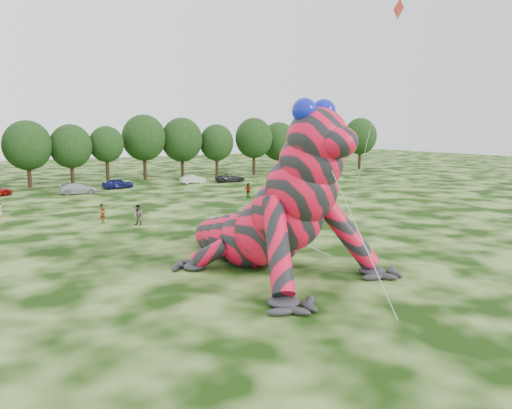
{
  "coord_description": "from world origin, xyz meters",
  "views": [
    {
      "loc": [
        -18.49,
        -20.23,
        8.6
      ],
      "look_at": [
        -3.5,
        4.95,
        4.0
      ],
      "focal_mm": 35.0,
      "sensor_mm": 36.0,
      "label": 1
    }
  ],
  "objects": [
    {
      "name": "tree_7",
      "position": [
        -10.08,
        56.8,
        4.74
      ],
      "size": [
        6.68,
        6.01,
        9.48
      ],
      "primitive_type": null,
      "color": "black",
      "rests_on": "ground"
    },
    {
      "name": "tree_17",
      "position": [
        51.95,
        56.66,
        5.15
      ],
      "size": [
        6.98,
        6.28,
        10.3
      ],
      "primitive_type": null,
      "color": "black",
      "rests_on": "ground"
    },
    {
      "name": "spectator_1",
      "position": [
        -5.35,
        21.98,
        0.91
      ],
      "size": [
        1.09,
        1.12,
        1.81
      ],
      "primitive_type": "imported",
      "rotation": [
        0.0,
        0.0,
        5.42
      ],
      "color": "gray",
      "rests_on": "ground"
    },
    {
      "name": "flying_kite",
      "position": [
        10.17,
        7.75,
        15.9
      ],
      "size": [
        2.62,
        3.61,
        17.96
      ],
      "color": "red",
      "rests_on": "ground"
    },
    {
      "name": "tree_8",
      "position": [
        -4.22,
        56.99,
        4.47
      ],
      "size": [
        6.14,
        5.53,
        8.94
      ],
      "primitive_type": null,
      "color": "black",
      "rests_on": "ground"
    },
    {
      "name": "ground",
      "position": [
        0.0,
        0.0,
        0.0
      ],
      "size": [
        240.0,
        240.0,
        0.0
      ],
      "primitive_type": "plane",
      "color": "#16330A",
      "rests_on": "ground"
    },
    {
      "name": "car_6",
      "position": [
        17.68,
        48.36,
        0.64
      ],
      "size": [
        4.82,
        2.63,
        1.28
      ],
      "primitive_type": "imported",
      "rotation": [
        0.0,
        0.0,
        1.46
      ],
      "color": "#252627",
      "rests_on": "ground"
    },
    {
      "name": "tree_9",
      "position": [
        1.06,
        57.35,
        4.34
      ],
      "size": [
        5.27,
        4.74,
        8.68
      ],
      "primitive_type": null,
      "color": "black",
      "rests_on": "ground"
    },
    {
      "name": "tree_11",
      "position": [
        13.79,
        58.2,
        5.03
      ],
      "size": [
        7.01,
        6.31,
        10.07
      ],
      "primitive_type": null,
      "color": "black",
      "rests_on": "ground"
    },
    {
      "name": "car_5",
      "position": [
        11.87,
        49.59,
        0.64
      ],
      "size": [
        3.91,
        1.5,
        1.27
      ],
      "primitive_type": "imported",
      "rotation": [
        0.0,
        0.0,
        1.53
      ],
      "color": "beige",
      "rests_on": "ground"
    },
    {
      "name": "car_7",
      "position": [
        28.8,
        49.59,
        0.66
      ],
      "size": [
        4.67,
        2.24,
        1.31
      ],
      "primitive_type": "imported",
      "rotation": [
        0.0,
        0.0,
        1.48
      ],
      "color": "white",
      "rests_on": "ground"
    },
    {
      "name": "car_4",
      "position": [
        0.31,
        49.11,
        0.72
      ],
      "size": [
        4.31,
        1.94,
        1.44
      ],
      "primitive_type": "imported",
      "rotation": [
        0.0,
        0.0,
        1.63
      ],
      "color": "#111451",
      "rests_on": "ground"
    },
    {
      "name": "tree_15",
      "position": [
        38.47,
        57.77,
        4.82
      ],
      "size": [
        7.17,
        6.45,
        9.63
      ],
      "primitive_type": null,
      "color": "black",
      "rests_on": "ground"
    },
    {
      "name": "tree_14",
      "position": [
        33.46,
        58.72,
        4.7
      ],
      "size": [
        6.82,
        6.14,
        9.4
      ],
      "primitive_type": null,
      "color": "black",
      "rests_on": "ground"
    },
    {
      "name": "spectator_2",
      "position": [
        15.1,
        29.07,
        0.8
      ],
      "size": [
        1.08,
        0.69,
        1.59
      ],
      "primitive_type": "imported",
      "rotation": [
        0.0,
        0.0,
        3.04
      ],
      "color": "gray",
      "rests_on": "ground"
    },
    {
      "name": "spectator_5",
      "position": [
        7.12,
        19.72,
        0.93
      ],
      "size": [
        0.73,
        1.77,
        1.86
      ],
      "primitive_type": "imported",
      "rotation": [
        0.0,
        0.0,
        4.6
      ],
      "color": "gray",
      "rests_on": "ground"
    },
    {
      "name": "tree_16",
      "position": [
        45.45,
        59.37,
        4.69
      ],
      "size": [
        6.26,
        5.63,
        9.37
      ],
      "primitive_type": null,
      "color": "black",
      "rests_on": "ground"
    },
    {
      "name": "spectator_3",
      "position": [
        11.33,
        31.75,
        0.91
      ],
      "size": [
        1.07,
        0.46,
        1.82
      ],
      "primitive_type": "imported",
      "rotation": [
        0.0,
        0.0,
        6.27
      ],
      "color": "gray",
      "rests_on": "ground"
    },
    {
      "name": "inflatable_gecko",
      "position": [
        -3.23,
        5.95,
        5.05
      ],
      "size": [
        21.24,
        23.6,
        10.1
      ],
      "primitive_type": null,
      "rotation": [
        0.0,
        0.0,
        0.23
      ],
      "color": "red",
      "rests_on": "ground"
    },
    {
      "name": "tree_12",
      "position": [
        20.01,
        57.74,
        4.49
      ],
      "size": [
        5.99,
        5.39,
        8.97
      ],
      "primitive_type": null,
      "color": "black",
      "rests_on": "ground"
    },
    {
      "name": "tree_13",
      "position": [
        27.13,
        57.13,
        5.06
      ],
      "size": [
        6.83,
        6.15,
        10.13
      ],
      "primitive_type": null,
      "color": "black",
      "rests_on": "ground"
    },
    {
      "name": "tree_10",
      "position": [
        7.4,
        58.58,
        5.25
      ],
      "size": [
        7.09,
        6.38,
        10.5
      ],
      "primitive_type": null,
      "color": "black",
      "rests_on": "ground"
    },
    {
      "name": "spectator_0",
      "position": [
        -7.78,
        24.69,
        0.87
      ],
      "size": [
        0.73,
        0.76,
        1.75
      ],
      "primitive_type": "imported",
      "rotation": [
        0.0,
        0.0,
        0.87
      ],
      "color": "gray",
      "rests_on": "ground"
    },
    {
      "name": "car_3",
      "position": [
        -5.64,
        46.02,
        0.69
      ],
      "size": [
        4.98,
        2.54,
        1.38
      ],
      "primitive_type": "imported",
      "rotation": [
        0.0,
        0.0,
        1.44
      ],
      "color": "#B2B6BC",
      "rests_on": "ground"
    }
  ]
}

